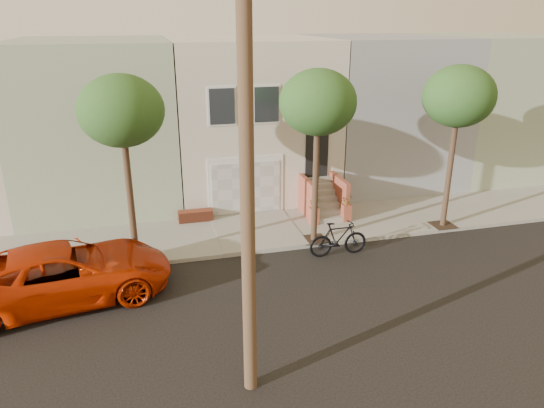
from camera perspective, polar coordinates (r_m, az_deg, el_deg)
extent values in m
plane|color=black|center=(15.72, 5.93, -10.58)|extent=(90.00, 90.00, 0.00)
cube|color=gray|center=(20.22, 0.69, -2.85)|extent=(40.00, 3.70, 0.15)
cube|color=#BFB5A3|center=(24.65, -2.92, 10.10)|extent=(7.00, 8.00, 7.00)
cube|color=gray|center=(24.23, -19.06, 8.84)|extent=(6.50, 8.00, 7.00)
cube|color=gray|center=(26.85, 11.67, 10.57)|extent=(6.50, 8.00, 7.00)
cube|color=gray|center=(30.26, 23.00, 10.47)|extent=(6.50, 8.00, 7.00)
cube|color=silver|center=(21.25, -2.97, 2.13)|extent=(3.20, 0.12, 2.50)
cube|color=#B9B9B4|center=(21.23, -2.93, 1.82)|extent=(2.90, 0.06, 2.20)
cube|color=gray|center=(19.98, -1.80, -2.88)|extent=(3.20, 3.70, 0.02)
cube|color=brown|center=(21.00, -8.63, -1.31)|extent=(1.40, 0.45, 0.44)
cube|color=black|center=(21.68, 5.08, 5.62)|extent=(1.00, 0.06, 2.00)
cube|color=#3F4751|center=(20.24, -5.66, 10.91)|extent=(1.00, 0.06, 1.40)
cube|color=silver|center=(20.26, -5.67, 10.92)|extent=(1.15, 0.05, 1.55)
cube|color=#3F4751|center=(20.59, -0.62, 11.17)|extent=(1.00, 0.06, 1.40)
cube|color=silver|center=(20.61, -0.63, 11.18)|extent=(1.15, 0.05, 1.55)
cube|color=#3F4751|center=(21.10, 4.22, 11.34)|extent=(1.00, 0.06, 1.40)
cube|color=silver|center=(21.12, 4.21, 11.35)|extent=(1.15, 0.05, 1.55)
cube|color=gray|center=(20.82, 6.52, -1.75)|extent=(1.20, 0.28, 0.20)
cube|color=gray|center=(20.99, 6.27, -0.97)|extent=(1.20, 0.28, 0.20)
cube|color=gray|center=(21.16, 6.03, -0.20)|extent=(1.20, 0.28, 0.20)
cube|color=gray|center=(21.34, 5.79, 0.56)|extent=(1.20, 0.28, 0.20)
cube|color=gray|center=(21.52, 5.55, 1.31)|extent=(1.20, 0.28, 0.20)
cube|color=gray|center=(21.70, 5.32, 2.04)|extent=(1.20, 0.28, 0.20)
cube|color=gray|center=(21.89, 5.09, 2.77)|extent=(1.20, 0.28, 0.20)
cube|color=brown|center=(21.08, 4.01, 0.66)|extent=(0.18, 1.96, 1.60)
cube|color=brown|center=(21.55, 7.54, 0.97)|extent=(0.18, 1.96, 1.60)
cube|color=brown|center=(20.46, 4.76, -1.34)|extent=(0.35, 0.35, 0.70)
imported|color=#1B4317|center=(20.26, 4.80, 0.17)|extent=(0.40, 0.35, 0.45)
cube|color=brown|center=(20.95, 8.38, -0.97)|extent=(0.35, 0.35, 0.70)
imported|color=#1B4317|center=(20.74, 8.46, 0.51)|extent=(0.41, 0.35, 0.45)
cube|color=#2D2116|center=(18.26, -15.03, -6.00)|extent=(0.90, 0.90, 0.02)
cylinder|color=#312316|center=(17.46, -15.66, 0.18)|extent=(0.22, 0.22, 4.20)
ellipsoid|color=#1B4317|center=(16.69, -16.66, 10.05)|extent=(2.70, 2.57, 2.29)
cube|color=#2D2116|center=(19.20, 4.72, -3.98)|extent=(0.90, 0.90, 0.02)
cylinder|color=#312316|center=(18.43, 4.91, 1.96)|extent=(0.22, 0.22, 4.20)
ellipsoid|color=#1B4317|center=(17.70, 5.21, 11.36)|extent=(2.70, 2.57, 2.29)
cube|color=#2D2116|center=(21.54, 18.69, -2.25)|extent=(0.90, 0.90, 0.02)
cylinder|color=#312316|center=(20.86, 19.34, 3.07)|extent=(0.22, 0.22, 4.20)
ellipsoid|color=#1B4317|center=(20.22, 20.36, 11.33)|extent=(2.70, 2.57, 2.29)
cylinder|color=#442E1F|center=(10.03, -2.84, 2.57)|extent=(0.30, 0.30, 10.00)
imported|color=#BD2704|center=(16.43, -22.37, -7.23)|extent=(6.63, 3.84, 1.74)
imported|color=black|center=(18.15, 7.50, -3.90)|extent=(2.14, 0.61, 1.29)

